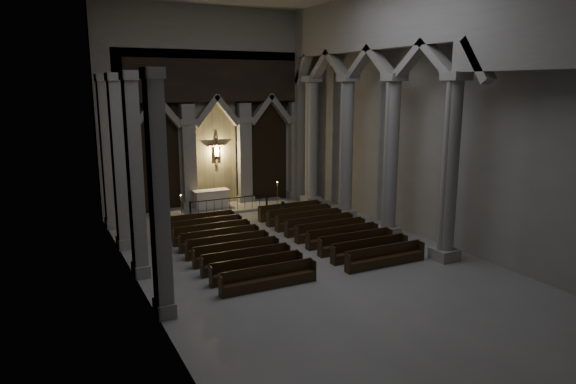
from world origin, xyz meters
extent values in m
plane|color=gray|center=(0.00, 0.00, 0.00)|extent=(24.00, 24.00, 0.00)
cube|color=gray|center=(0.00, 12.00, 6.00)|extent=(14.00, 0.10, 12.00)
cube|color=gray|center=(-7.00, 0.00, 6.00)|extent=(0.10, 24.00, 12.00)
cube|color=gray|center=(7.00, 0.00, 6.00)|extent=(0.10, 24.00, 12.00)
cube|color=gray|center=(-5.40, 11.50, 3.20)|extent=(0.80, 0.50, 6.40)
cube|color=gray|center=(-5.40, 11.50, 0.25)|extent=(1.05, 0.70, 0.50)
cube|color=gray|center=(-5.40, 11.50, 5.35)|extent=(1.00, 0.65, 0.35)
cube|color=gray|center=(-1.80, 11.50, 3.20)|extent=(0.80, 0.50, 6.40)
cube|color=gray|center=(-1.80, 11.50, 0.25)|extent=(1.05, 0.70, 0.50)
cube|color=gray|center=(-1.80, 11.50, 5.35)|extent=(1.00, 0.65, 0.35)
cube|color=gray|center=(1.80, 11.50, 3.20)|extent=(0.80, 0.50, 6.40)
cube|color=gray|center=(1.80, 11.50, 0.25)|extent=(1.05, 0.70, 0.50)
cube|color=gray|center=(1.80, 11.50, 5.35)|extent=(1.00, 0.65, 0.35)
cube|color=gray|center=(5.40, 11.50, 3.20)|extent=(0.80, 0.50, 6.40)
cube|color=gray|center=(5.40, 11.50, 0.25)|extent=(1.05, 0.70, 0.50)
cube|color=gray|center=(5.40, 11.50, 5.35)|extent=(1.00, 0.65, 0.35)
cube|color=black|center=(-3.60, 11.85, 3.50)|extent=(2.60, 0.15, 7.00)
cube|color=tan|center=(0.00, 11.85, 3.50)|extent=(2.60, 0.15, 7.00)
cube|color=black|center=(3.60, 11.85, 3.50)|extent=(2.60, 0.15, 7.00)
cube|color=black|center=(0.00, 11.50, 8.00)|extent=(12.00, 0.50, 3.00)
cube|color=gray|center=(-6.20, 11.50, 4.50)|extent=(1.60, 0.50, 9.00)
cube|color=gray|center=(6.20, 11.50, 4.50)|extent=(1.60, 0.50, 9.00)
cube|color=gray|center=(0.00, 11.50, 10.50)|extent=(14.00, 0.50, 3.00)
plane|color=#E4C167|center=(0.00, 11.82, 3.50)|extent=(1.50, 0.00, 1.50)
cube|color=#51321C|center=(0.00, 11.73, 3.50)|extent=(0.13, 0.08, 1.80)
cube|color=#51321C|center=(0.00, 11.73, 3.85)|extent=(1.10, 0.08, 0.13)
cube|color=tan|center=(0.00, 11.67, 3.45)|extent=(0.26, 0.10, 0.60)
sphere|color=tan|center=(0.00, 11.67, 3.85)|extent=(0.17, 0.17, 0.17)
cylinder|color=tan|center=(-0.26, 11.67, 3.82)|extent=(0.45, 0.08, 0.08)
cylinder|color=tan|center=(0.26, 11.67, 3.82)|extent=(0.45, 0.08, 0.08)
cube|color=gray|center=(5.50, 9.50, 0.25)|extent=(1.00, 1.00, 0.50)
cylinder|color=gray|center=(5.50, 9.50, 4.00)|extent=(0.70, 0.70, 7.50)
cube|color=gray|center=(5.50, 9.50, 7.85)|extent=(0.95, 0.95, 0.35)
cube|color=gray|center=(5.50, 5.50, 0.25)|extent=(1.00, 1.00, 0.50)
cylinder|color=gray|center=(5.50, 5.50, 4.00)|extent=(0.70, 0.70, 7.50)
cube|color=gray|center=(5.50, 5.50, 7.85)|extent=(0.95, 0.95, 0.35)
cube|color=gray|center=(5.50, 1.50, 0.25)|extent=(1.00, 1.00, 0.50)
cylinder|color=gray|center=(5.50, 1.50, 4.00)|extent=(0.70, 0.70, 7.50)
cube|color=gray|center=(5.50, 1.50, 7.85)|extent=(0.95, 0.95, 0.35)
cube|color=gray|center=(5.50, -2.50, 0.25)|extent=(1.00, 1.00, 0.50)
cylinder|color=gray|center=(5.50, -2.50, 4.00)|extent=(0.70, 0.70, 7.50)
cube|color=gray|center=(5.50, -2.50, 7.85)|extent=(0.95, 0.95, 0.35)
cube|color=gray|center=(5.50, 0.00, 10.60)|extent=(0.55, 24.00, 2.80)
cube|color=gray|center=(5.50, 11.40, 4.60)|extent=(0.55, 1.20, 9.20)
cube|color=gray|center=(-6.75, 9.50, 0.25)|extent=(0.60, 1.00, 0.50)
cube|color=gray|center=(-6.75, 9.50, 4.00)|extent=(0.50, 0.80, 7.50)
cube|color=gray|center=(-6.75, 9.50, 7.85)|extent=(0.60, 1.00, 0.35)
cube|color=gray|center=(-6.75, 5.50, 0.25)|extent=(0.60, 1.00, 0.50)
cube|color=gray|center=(-6.75, 5.50, 4.00)|extent=(0.50, 0.80, 7.50)
cube|color=gray|center=(-6.75, 5.50, 7.85)|extent=(0.60, 1.00, 0.35)
cube|color=gray|center=(-6.75, 1.50, 0.25)|extent=(0.60, 1.00, 0.50)
cube|color=gray|center=(-6.75, 1.50, 4.00)|extent=(0.50, 0.80, 7.50)
cube|color=gray|center=(-6.75, 1.50, 7.85)|extent=(0.60, 1.00, 0.35)
cube|color=gray|center=(-6.75, -2.50, 0.25)|extent=(0.60, 1.00, 0.50)
cube|color=gray|center=(-6.75, -2.50, 4.00)|extent=(0.50, 0.80, 7.50)
cube|color=gray|center=(-6.75, -2.50, 7.85)|extent=(0.60, 1.00, 0.35)
cube|color=gray|center=(0.00, 10.60, 0.07)|extent=(8.50, 2.60, 0.15)
cube|color=silver|center=(-0.71, 10.83, 0.67)|extent=(1.99, 0.77, 1.05)
cube|color=white|center=(-0.71, 10.83, 1.22)|extent=(2.16, 0.86, 0.04)
cube|color=black|center=(0.00, 9.53, 0.91)|extent=(4.81, 0.05, 0.05)
cube|color=black|center=(-2.40, 9.53, 0.48)|extent=(0.09, 0.09, 0.96)
cube|color=black|center=(2.40, 9.53, 0.48)|extent=(0.09, 0.09, 0.96)
cylinder|color=black|center=(-1.92, 9.53, 0.45)|extent=(0.02, 0.02, 0.88)
cylinder|color=black|center=(-1.44, 9.53, 0.45)|extent=(0.02, 0.02, 0.88)
cylinder|color=black|center=(-0.96, 9.53, 0.45)|extent=(0.02, 0.02, 0.88)
cylinder|color=black|center=(-0.48, 9.53, 0.45)|extent=(0.02, 0.02, 0.88)
cylinder|color=black|center=(0.00, 9.53, 0.45)|extent=(0.02, 0.02, 0.88)
cylinder|color=black|center=(0.48, 9.53, 0.45)|extent=(0.02, 0.02, 0.88)
cylinder|color=black|center=(0.96, 9.53, 0.45)|extent=(0.02, 0.02, 0.88)
cylinder|color=black|center=(1.44, 9.53, 0.45)|extent=(0.02, 0.02, 0.88)
cylinder|color=black|center=(1.92, 9.53, 0.45)|extent=(0.02, 0.02, 0.88)
cylinder|color=olive|center=(-3.01, 9.23, 0.03)|extent=(0.25, 0.25, 0.05)
cylinder|color=olive|center=(-3.01, 9.23, 0.63)|extent=(0.04, 0.04, 1.20)
cylinder|color=olive|center=(-3.01, 9.23, 1.23)|extent=(0.13, 0.13, 0.02)
cylinder|color=#F0E6CA|center=(-3.01, 9.23, 1.33)|extent=(0.05, 0.05, 0.21)
sphere|color=#FBC957|center=(-3.01, 9.23, 1.46)|extent=(0.05, 0.05, 0.05)
cylinder|color=olive|center=(3.27, 9.81, 0.03)|extent=(0.27, 0.27, 0.06)
cylinder|color=olive|center=(3.27, 9.81, 0.67)|extent=(0.04, 0.04, 1.29)
cylinder|color=olive|center=(3.27, 9.81, 1.32)|extent=(0.13, 0.13, 0.02)
cylinder|color=#F0E6CA|center=(3.27, 9.81, 1.43)|extent=(0.05, 0.05, 0.22)
sphere|color=#FBC957|center=(3.27, 9.81, 1.57)|extent=(0.05, 0.05, 0.05)
cube|color=black|center=(-2.70, 6.91, 0.20)|extent=(3.80, 0.36, 0.41)
cube|color=black|center=(-2.70, 7.08, 0.63)|extent=(3.80, 0.06, 0.45)
cube|color=black|center=(-4.60, 6.91, 0.41)|extent=(0.05, 0.41, 0.82)
cube|color=black|center=(-0.80, 6.91, 0.41)|extent=(0.05, 0.41, 0.82)
cube|color=black|center=(2.70, 6.91, 0.20)|extent=(3.80, 0.36, 0.41)
cube|color=black|center=(2.70, 7.08, 0.63)|extent=(3.80, 0.06, 0.45)
cube|color=black|center=(0.80, 6.91, 0.41)|extent=(0.05, 0.41, 0.82)
cube|color=black|center=(4.60, 6.91, 0.41)|extent=(0.05, 0.41, 0.82)
cube|color=black|center=(-2.70, 5.80, 0.20)|extent=(3.80, 0.36, 0.41)
cube|color=black|center=(-2.70, 5.97, 0.63)|extent=(3.80, 0.06, 0.45)
cube|color=black|center=(-4.60, 5.80, 0.41)|extent=(0.05, 0.41, 0.82)
cube|color=black|center=(-0.80, 5.80, 0.41)|extent=(0.05, 0.41, 0.82)
cube|color=black|center=(2.70, 5.80, 0.20)|extent=(3.80, 0.36, 0.41)
cube|color=black|center=(2.70, 5.97, 0.63)|extent=(3.80, 0.06, 0.45)
cube|color=black|center=(0.80, 5.80, 0.41)|extent=(0.05, 0.41, 0.82)
cube|color=black|center=(4.60, 5.80, 0.41)|extent=(0.05, 0.41, 0.82)
cube|color=black|center=(-2.70, 4.68, 0.20)|extent=(3.80, 0.36, 0.41)
cube|color=black|center=(-2.70, 4.86, 0.63)|extent=(3.80, 0.06, 0.45)
cube|color=black|center=(-4.60, 4.68, 0.41)|extent=(0.05, 0.41, 0.82)
cube|color=black|center=(-0.80, 4.68, 0.41)|extent=(0.05, 0.41, 0.82)
cube|color=black|center=(2.70, 4.68, 0.20)|extent=(3.80, 0.36, 0.41)
cube|color=black|center=(2.70, 4.86, 0.63)|extent=(3.80, 0.06, 0.45)
cube|color=black|center=(0.80, 4.68, 0.41)|extent=(0.05, 0.41, 0.82)
cube|color=black|center=(4.60, 4.68, 0.41)|extent=(0.05, 0.41, 0.82)
cube|color=black|center=(-2.70, 3.57, 0.20)|extent=(3.80, 0.36, 0.41)
cube|color=black|center=(-2.70, 3.74, 0.63)|extent=(3.80, 0.06, 0.45)
cube|color=black|center=(-4.60, 3.57, 0.41)|extent=(0.05, 0.41, 0.82)
cube|color=black|center=(-0.80, 3.57, 0.41)|extent=(0.05, 0.41, 0.82)
cube|color=black|center=(2.70, 3.57, 0.20)|extent=(3.80, 0.36, 0.41)
cube|color=black|center=(2.70, 3.74, 0.63)|extent=(3.80, 0.06, 0.45)
cube|color=black|center=(0.80, 3.57, 0.41)|extent=(0.05, 0.41, 0.82)
cube|color=black|center=(4.60, 3.57, 0.41)|extent=(0.05, 0.41, 0.82)
cube|color=black|center=(-2.70, 2.46, 0.20)|extent=(3.80, 0.36, 0.41)
cube|color=black|center=(-2.70, 2.63, 0.63)|extent=(3.80, 0.06, 0.45)
cube|color=black|center=(-4.60, 2.46, 0.41)|extent=(0.05, 0.41, 0.82)
cube|color=black|center=(-0.80, 2.46, 0.41)|extent=(0.05, 0.41, 0.82)
cube|color=black|center=(2.70, 2.46, 0.20)|extent=(3.80, 0.36, 0.41)
cube|color=black|center=(2.70, 2.63, 0.63)|extent=(3.80, 0.06, 0.45)
cube|color=black|center=(0.80, 2.46, 0.41)|extent=(0.05, 0.41, 0.82)
cube|color=black|center=(4.60, 2.46, 0.41)|extent=(0.05, 0.41, 0.82)
cube|color=black|center=(-2.70, 1.34, 0.20)|extent=(3.80, 0.36, 0.41)
cube|color=black|center=(-2.70, 1.52, 0.63)|extent=(3.80, 0.06, 0.45)
cube|color=black|center=(-4.60, 1.34, 0.41)|extent=(0.05, 0.41, 0.82)
cube|color=black|center=(-0.80, 1.34, 0.41)|extent=(0.05, 0.41, 0.82)
cube|color=black|center=(2.70, 1.34, 0.20)|extent=(3.80, 0.36, 0.41)
cube|color=black|center=(2.70, 1.52, 0.63)|extent=(3.80, 0.06, 0.45)
cube|color=black|center=(0.80, 1.34, 0.41)|extent=(0.05, 0.41, 0.82)
cube|color=black|center=(4.60, 1.34, 0.41)|extent=(0.05, 0.41, 0.82)
cube|color=black|center=(-2.70, 0.23, 0.20)|extent=(3.80, 0.36, 0.41)
cube|color=black|center=(-2.70, 0.40, 0.63)|extent=(3.80, 0.06, 0.45)
cube|color=black|center=(-4.60, 0.23, 0.41)|extent=(0.05, 0.41, 0.82)
cube|color=black|center=(-0.80, 0.23, 0.41)|extent=(0.05, 0.41, 0.82)
cube|color=black|center=(2.70, 0.23, 0.20)|extent=(3.80, 0.36, 0.41)
cube|color=black|center=(2.70, 0.40, 0.63)|extent=(3.80, 0.06, 0.45)
cube|color=black|center=(0.80, 0.23, 0.41)|extent=(0.05, 0.41, 0.82)
cube|color=black|center=(4.60, 0.23, 0.41)|extent=(0.05, 0.41, 0.82)
cube|color=black|center=(-2.70, -0.88, 0.20)|extent=(3.80, 0.36, 0.41)
cube|color=black|center=(-2.70, -0.71, 0.63)|extent=(3.80, 0.06, 0.45)
cube|color=black|center=(-4.60, -0.88, 0.41)|extent=(0.05, 0.41, 0.82)
cube|color=black|center=(-0.80, -0.88, 0.41)|extent=(0.05, 0.41, 0.82)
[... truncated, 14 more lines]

